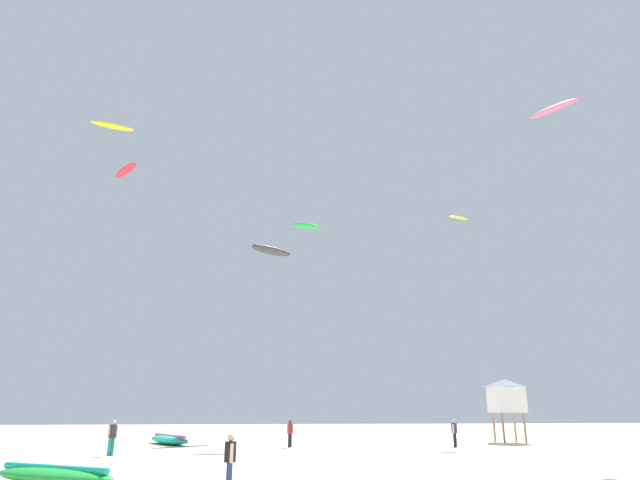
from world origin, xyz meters
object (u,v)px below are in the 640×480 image
object	(u,v)px
person_right	(290,431)
kite_aloft_4	(553,109)
lifeguard_tower	(506,395)
kite_aloft_2	(459,218)
person_left	(454,431)
kite_grounded_mid	(53,475)
kite_grounded_near	(169,440)
kite_aloft_5	(307,226)
kite_aloft_3	(112,126)
person_midground	(112,435)
kite_aloft_0	(126,170)
kite_aloft_1	(271,251)
person_foreground	(230,457)

from	to	relation	value
person_right	kite_aloft_4	distance (m)	28.63
lifeguard_tower	kite_aloft_2	distance (m)	14.78
person_left	person_right	bearing A→B (deg)	32.38
person_right	kite_grounded_mid	world-z (taller)	person_right
person_left	person_right	world-z (taller)	person_left
kite_grounded_near	kite_aloft_5	world-z (taller)	kite_aloft_5
person_left	kite_grounded_mid	bearing A→B (deg)	73.72
kite_grounded_mid	kite_aloft_3	world-z (taller)	kite_aloft_3
person_midground	lifeguard_tower	xyz separation A→B (m)	(24.08, 7.96, 2.08)
lifeguard_tower	kite_aloft_3	bearing A→B (deg)	176.42
person_right	kite_aloft_0	xyz separation A→B (m)	(-9.97, -4.76, 14.49)
person_midground	kite_grounded_mid	world-z (taller)	person_midground
person_right	kite_aloft_1	world-z (taller)	kite_aloft_1
person_right	kite_aloft_0	bearing A→B (deg)	54.86
kite_aloft_1	kite_aloft_5	bearing A→B (deg)	-59.59
kite_aloft_3	kite_aloft_0	bearing A→B (deg)	-64.90
person_left	kite_aloft_3	distance (m)	34.03
kite_grounded_near	kite_aloft_0	bearing A→B (deg)	-106.91
kite_aloft_1	person_left	bearing A→B (deg)	-43.34
kite_aloft_3	kite_aloft_5	distance (m)	17.68
person_midground	kite_aloft_2	size ratio (longest dim) A/B	0.76
kite_aloft_3	kite_aloft_5	size ratio (longest dim) A/B	1.32
kite_aloft_4	kite_aloft_1	bearing A→B (deg)	148.02
kite_aloft_3	kite_aloft_5	xyz separation A→B (m)	(15.81, 0.50, -7.90)
kite_grounded_near	kite_aloft_1	xyz separation A→B (m)	(6.06, 7.32, 14.96)
kite_grounded_near	kite_aloft_4	bearing A→B (deg)	-11.23
lifeguard_tower	kite_aloft_2	xyz separation A→B (m)	(-1.00, 3.31, 14.37)
kite_aloft_2	lifeguard_tower	bearing A→B (deg)	-73.26
kite_aloft_1	kite_aloft_4	xyz separation A→B (m)	(20.01, -12.49, 7.44)
person_left	kite_aloft_1	distance (m)	21.33
person_midground	kite_grounded_near	xyz separation A→B (m)	(1.40, 7.73, -0.69)
kite_aloft_2	kite_aloft_5	size ratio (longest dim) A/B	0.86
kite_grounded_mid	kite_aloft_1	bearing A→B (deg)	75.75
person_midground	kite_aloft_3	distance (m)	25.49
person_midground	kite_grounded_mid	distance (m)	9.96
kite_aloft_0	person_foreground	bearing A→B (deg)	-56.20
person_foreground	kite_aloft_5	world-z (taller)	kite_aloft_5
person_foreground	lifeguard_tower	bearing A→B (deg)	-147.43
kite_grounded_mid	person_foreground	bearing A→B (deg)	-16.19
kite_grounded_mid	lifeguard_tower	world-z (taller)	lifeguard_tower
lifeguard_tower	kite_aloft_4	bearing A→B (deg)	-57.94
person_right	kite_grounded_near	world-z (taller)	person_right
person_right	kite_aloft_4	xyz separation A→B (m)	(18.46, -2.18, 21.78)
person_left	kite_aloft_5	distance (m)	18.41
kite_aloft_3	person_left	bearing A→B (deg)	-12.87
person_left	kite_aloft_2	size ratio (longest dim) A/B	0.71
person_midground	lifeguard_tower	size ratio (longest dim) A/B	0.40
kite_aloft_1	lifeguard_tower	bearing A→B (deg)	-23.09
person_foreground	kite_grounded_near	world-z (taller)	person_foreground
kite_aloft_0	kite_grounded_near	bearing A→B (deg)	73.09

